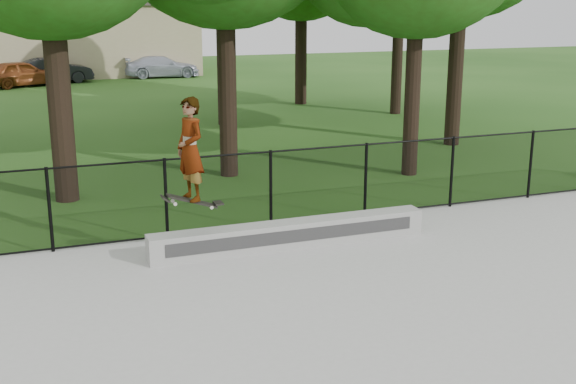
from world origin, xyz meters
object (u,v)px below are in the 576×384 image
at_px(grind_ledge, 291,234).
at_px(car_a, 21,74).
at_px(car_b, 53,71).
at_px(skater_airborne, 190,151).
at_px(car_c, 162,67).

height_order(grind_ledge, car_a, car_a).
bearing_deg(car_b, car_a, 116.76).
height_order(car_a, skater_airborne, skater_airborne).
bearing_deg(car_a, grind_ledge, 164.43).
distance_m(car_a, car_b, 1.96).
height_order(grind_ledge, car_c, car_c).
height_order(car_c, skater_airborne, skater_airborne).
relative_size(car_a, car_c, 1.01).
distance_m(car_b, car_c, 6.09).
relative_size(car_a, car_b, 1.07).
xyz_separation_m(car_a, skater_airborne, (2.21, -28.22, 1.25)).
distance_m(grind_ledge, car_b, 29.34).
relative_size(grind_ledge, car_a, 1.29).
height_order(car_a, car_b, car_a).
xyz_separation_m(car_b, car_c, (6.01, 0.98, -0.05)).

